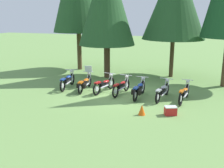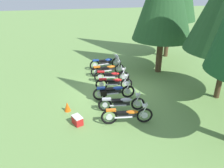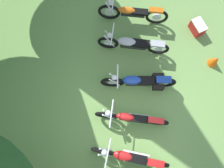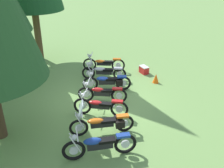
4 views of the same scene
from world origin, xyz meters
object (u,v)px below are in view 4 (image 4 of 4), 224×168
object	(u,v)px
motorcycle_4	(108,82)
motorcycle_5	(104,72)
motorcycle_1	(103,123)
motorcycle_2	(100,106)
motorcycle_0	(99,145)
picnic_cooler	(144,70)
traffic_cone	(156,78)
motorcycle_3	(102,93)
motorcycle_6	(104,64)

from	to	relation	value
motorcycle_4	motorcycle_5	world-z (taller)	motorcycle_4
motorcycle_1	motorcycle_2	size ratio (longest dim) A/B	1.07
motorcycle_0	picnic_cooler	bearing A→B (deg)	-119.13
motorcycle_0	motorcycle_2	bearing A→B (deg)	-99.55
traffic_cone	motorcycle_4	bearing A→B (deg)	105.86
picnic_cooler	motorcycle_2	bearing A→B (deg)	148.60
motorcycle_1	picnic_cooler	xyz separation A→B (m)	(5.29, -2.43, -0.26)
motorcycle_2	motorcycle_5	world-z (taller)	motorcycle_2
motorcycle_3	motorcycle_6	world-z (taller)	motorcycle_6
motorcycle_4	traffic_cone	distance (m)	2.59
motorcycle_4	picnic_cooler	world-z (taller)	motorcycle_4
motorcycle_1	picnic_cooler	bearing A→B (deg)	-120.56
motorcycle_1	traffic_cone	size ratio (longest dim) A/B	4.89
motorcycle_3	motorcycle_4	world-z (taller)	motorcycle_4
motorcycle_2	picnic_cooler	xyz separation A→B (m)	(4.09, -2.49, -0.24)
motorcycle_1	picnic_cooler	size ratio (longest dim) A/B	3.77
motorcycle_2	picnic_cooler	world-z (taller)	motorcycle_2
motorcycle_4	motorcycle_2	bearing A→B (deg)	81.11
motorcycle_2	motorcycle_5	xyz separation A→B (m)	(3.40, -0.25, -0.00)
motorcycle_5	motorcycle_6	bearing A→B (deg)	-83.65
motorcycle_0	motorcycle_5	size ratio (longest dim) A/B	1.04
motorcycle_0	traffic_cone	bearing A→B (deg)	-126.93
motorcycle_6	traffic_cone	distance (m)	3.09
motorcycle_4	motorcycle_5	xyz separation A→B (m)	(1.25, 0.15, -0.02)
motorcycle_0	motorcycle_4	size ratio (longest dim) A/B	1.04
motorcycle_3	motorcycle_4	size ratio (longest dim) A/B	0.94
motorcycle_3	picnic_cooler	xyz separation A→B (m)	(3.02, -2.40, -0.24)
motorcycle_1	motorcycle_5	xyz separation A→B (m)	(4.60, -0.19, -0.01)
motorcycle_6	motorcycle_4	bearing A→B (deg)	100.24
motorcycle_6	traffic_cone	world-z (taller)	motorcycle_6
motorcycle_0	picnic_cooler	distance (m)	7.00
motorcycle_0	motorcycle_2	distance (m)	2.42
motorcycle_2	motorcycle_5	size ratio (longest dim) A/B	0.96
motorcycle_4	picnic_cooler	xyz separation A→B (m)	(1.93, -2.09, -0.26)
motorcycle_1	motorcycle_0	bearing A→B (deg)	76.95
motorcycle_0	traffic_cone	distance (m)	6.06
motorcycle_5	motorcycle_6	size ratio (longest dim) A/B	0.98
motorcycle_0	traffic_cone	world-z (taller)	motorcycle_0
motorcycle_1	motorcycle_4	distance (m)	3.38
motorcycle_1	traffic_cone	world-z (taller)	motorcycle_1
motorcycle_1	motorcycle_3	size ratio (longest dim) A/B	1.08
motorcycle_2	motorcycle_4	world-z (taller)	motorcycle_4
motorcycle_5	traffic_cone	xyz separation A→B (m)	(-0.54, -2.64, -0.20)
motorcycle_1	motorcycle_2	xyz separation A→B (m)	(1.21, 0.06, -0.01)
motorcycle_2	motorcycle_6	world-z (taller)	motorcycle_6
motorcycle_4	motorcycle_6	bearing A→B (deg)	-85.54
motorcycle_1	motorcycle_2	world-z (taller)	motorcycle_1
motorcycle_5	motorcycle_6	xyz separation A→B (m)	(1.12, -0.04, 0.01)
motorcycle_3	motorcycle_2	bearing A→B (deg)	93.46
motorcycle_1	motorcycle_3	xyz separation A→B (m)	(2.27, -0.03, -0.01)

